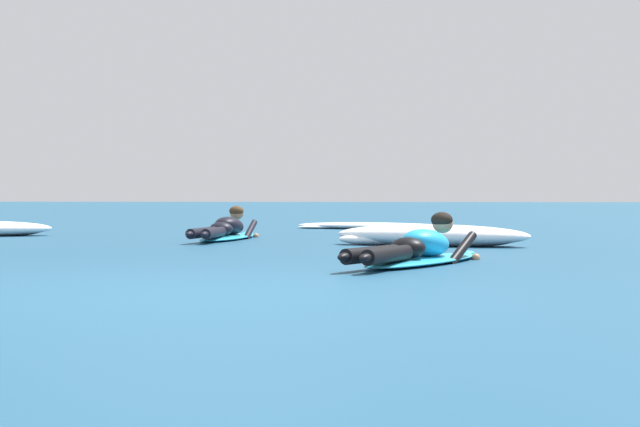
# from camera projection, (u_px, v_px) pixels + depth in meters

# --- Properties ---
(ground_plane) EXTENTS (120.00, 120.00, 0.00)m
(ground_plane) POSITION_uv_depth(u_px,v_px,m) (327.00, 232.00, 16.18)
(ground_plane) COLOR navy
(surfer_near) EXTENTS (1.47, 2.46, 0.55)m
(surfer_near) POSITION_uv_depth(u_px,v_px,m) (419.00, 250.00, 8.78)
(surfer_near) COLOR #2DB2D1
(surfer_near) RESTS_ON ground
(surfer_far) EXTENTS (0.71, 2.65, 0.53)m
(surfer_far) POSITION_uv_depth(u_px,v_px,m) (226.00, 230.00, 13.47)
(surfer_far) COLOR #2DB2D1
(surfer_far) RESTS_ON ground
(whitewater_front) EXTENTS (3.16, 1.47, 0.13)m
(whitewater_front) POSITION_uv_depth(u_px,v_px,m) (374.00, 226.00, 17.45)
(whitewater_front) COLOR white
(whitewater_front) RESTS_ON ground
(whitewater_mid_left) EXTENTS (2.64, 1.29, 0.28)m
(whitewater_mid_left) POSITION_uv_depth(u_px,v_px,m) (432.00, 236.00, 11.94)
(whitewater_mid_left) COLOR white
(whitewater_mid_left) RESTS_ON ground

